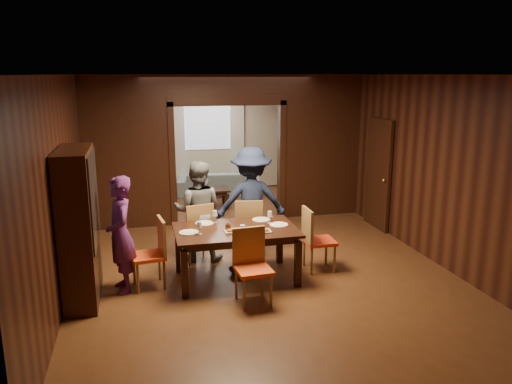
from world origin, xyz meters
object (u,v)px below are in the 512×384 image
object	(u,v)px
chair_far_l	(196,232)
hutch	(79,226)
sofa	(219,183)
chair_near	(253,268)
dining_table	(236,254)
chair_far_r	(248,227)
chair_right	(320,239)
chair_left	(148,254)
person_grey	(198,211)
person_navy	(251,202)
coffee_table	(211,198)
person_purple	(121,235)

from	to	relation	value
chair_far_l	hutch	distance (m)	1.97
sofa	chair_near	xyz separation A→B (m)	(-0.55, -6.02, 0.19)
dining_table	chair_far_l	size ratio (longest dim) A/B	1.79
dining_table	chair_far_r	world-z (taller)	chair_far_r
chair_right	sofa	bearing A→B (deg)	8.70
dining_table	chair_left	distance (m)	1.24
person_grey	chair_right	distance (m)	1.95
person_grey	hutch	world-z (taller)	hutch
chair_far_l	chair_near	xyz separation A→B (m)	(0.53, -1.67, 0.00)
chair_left	hutch	bearing A→B (deg)	-86.39
chair_left	chair_far_r	xyz separation A→B (m)	(1.63, 0.91, 0.00)
person_navy	person_grey	bearing A→B (deg)	8.27
chair_far_l	chair_near	distance (m)	1.75
coffee_table	person_navy	bearing A→B (deg)	-86.60
person_navy	dining_table	distance (m)	1.17
hutch	person_grey	bearing A→B (deg)	32.70
person_purple	chair_far_r	xyz separation A→B (m)	(1.97, 0.94, -0.32)
person_grey	coffee_table	bearing A→B (deg)	-85.05
person_navy	person_purple	bearing A→B (deg)	31.11
person_grey	chair_left	bearing A→B (deg)	64.97
person_navy	hutch	distance (m)	2.77
person_navy	chair_right	xyz separation A→B (m)	(0.85, -0.91, -0.40)
coffee_table	person_purple	bearing A→B (deg)	-114.14
chair_near	hutch	distance (m)	2.31
person_grey	chair_right	world-z (taller)	person_grey
chair_right	dining_table	bearing A→B (deg)	93.11
person_grey	chair_near	size ratio (longest dim) A/B	1.65
hutch	person_navy	bearing A→B (deg)	23.62
dining_table	chair_left	size ratio (longest dim) A/B	1.79
coffee_table	hutch	world-z (taller)	hutch
chair_far_l	chair_far_r	bearing A→B (deg)	171.73
hutch	dining_table	bearing A→B (deg)	4.32
sofa	person_navy	bearing A→B (deg)	96.74
dining_table	chair_far_r	bearing A→B (deg)	67.09
chair_right	chair_near	xyz separation A→B (m)	(-1.23, -0.87, 0.00)
chair_right	chair_near	bearing A→B (deg)	126.32
chair_right	person_purple	bearing A→B (deg)	92.43
dining_table	hutch	size ratio (longest dim) A/B	0.87
person_purple	chair_right	xyz separation A→B (m)	(2.88, 0.07, -0.32)
hutch	chair_left	bearing A→B (deg)	11.21
sofa	chair_near	bearing A→B (deg)	93.73
chair_left	chair_near	bearing A→B (deg)	49.71
chair_far_r	person_purple	bearing A→B (deg)	34.62
chair_left	hutch	distance (m)	1.01
chair_far_l	person_purple	bearing A→B (deg)	24.92
person_purple	chair_near	bearing A→B (deg)	52.94
coffee_table	person_grey	bearing A→B (deg)	-102.14
person_navy	sofa	world-z (taller)	person_navy
chair_left	chair_near	xyz separation A→B (m)	(1.30, -0.83, 0.00)
hutch	person_purple	bearing A→B (deg)	15.23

